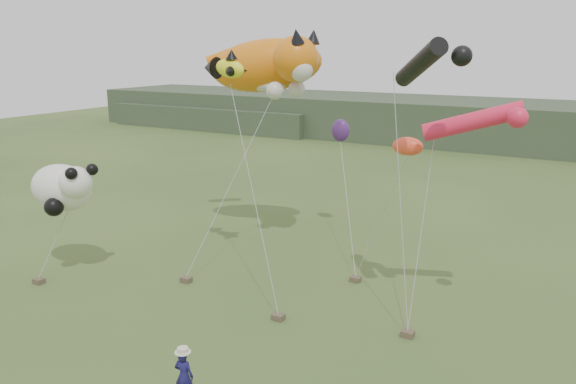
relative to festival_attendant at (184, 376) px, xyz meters
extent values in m
plane|color=#385123|center=(-0.21, 1.05, -0.72)|extent=(120.00, 120.00, 0.00)
cube|color=#2D3D28|center=(-0.21, 46.05, 1.28)|extent=(90.00, 12.00, 4.00)
cube|color=#2D3D28|center=(-30.21, 43.05, 0.53)|extent=(25.00, 8.00, 2.50)
imported|color=#18144C|center=(0.00, 0.00, 0.00)|extent=(0.58, 0.44, 1.44)
cube|color=brown|center=(-4.91, 6.01, -0.62)|extent=(0.40, 0.32, 0.21)
cube|color=brown|center=(-0.16, 5.07, -0.62)|extent=(0.40, 0.32, 0.21)
cube|color=brown|center=(4.01, 6.10, -0.62)|extent=(0.40, 0.32, 0.21)
cube|color=brown|center=(-9.83, 3.07, -0.62)|extent=(0.40, 0.32, 0.21)
cube|color=brown|center=(0.86, 9.33, -0.62)|extent=(0.40, 0.32, 0.21)
ellipsoid|color=orange|center=(-4.95, 12.18, 7.44)|extent=(5.81, 4.06, 2.87)
sphere|color=orange|center=(-2.83, 11.11, 7.76)|extent=(1.92, 1.92, 1.92)
cone|color=black|center=(-2.51, 10.58, 8.66)|extent=(0.60, 0.73, 0.72)
cone|color=black|center=(-2.29, 11.65, 8.66)|extent=(0.60, 0.69, 0.68)
sphere|color=beige|center=(-2.40, 10.80, 7.33)|extent=(0.96, 0.96, 0.96)
ellipsoid|color=beige|center=(-4.74, 11.86, 6.59)|extent=(1.87, 0.94, 0.59)
sphere|color=beige|center=(-3.46, 10.48, 6.48)|extent=(0.74, 0.74, 0.74)
sphere|color=beige|center=(-3.25, 11.97, 6.48)|extent=(0.74, 0.74, 0.74)
cylinder|color=orange|center=(-7.72, 13.03, 7.86)|extent=(1.98, 1.45, 1.15)
ellipsoid|color=yellow|center=(-3.99, 8.02, 7.44)|extent=(1.44, 0.67, 0.87)
cone|color=black|center=(-5.12, 8.31, 7.44)|extent=(0.72, 0.90, 0.85)
cone|color=black|center=(-3.89, 8.02, 7.96)|extent=(0.47, 0.47, 0.38)
cone|color=black|center=(-3.71, 7.55, 7.35)|extent=(0.50, 0.53, 0.38)
cone|color=black|center=(-3.71, 8.50, 7.35)|extent=(0.50, 0.53, 0.38)
cylinder|color=black|center=(3.53, 7.34, 7.74)|extent=(2.26, 2.71, 1.55)
sphere|color=black|center=(4.88, 6.86, 7.98)|extent=(0.60, 0.60, 0.60)
cylinder|color=#E92043|center=(4.99, 8.50, 5.94)|extent=(3.17, 1.23, 1.42)
sphere|color=#E92043|center=(6.39, 8.00, 6.19)|extent=(0.62, 0.62, 0.62)
ellipsoid|color=white|center=(-9.98, 4.66, 2.78)|extent=(2.83, 1.88, 1.88)
sphere|color=white|center=(-8.73, 4.35, 3.20)|extent=(1.26, 1.26, 1.26)
sphere|color=black|center=(-8.41, 3.93, 3.67)|extent=(0.46, 0.46, 0.46)
sphere|color=black|center=(-8.31, 4.82, 3.67)|extent=(0.46, 0.46, 0.46)
sphere|color=black|center=(-9.46, 3.83, 2.26)|extent=(0.73, 0.73, 0.73)
sphere|color=black|center=(-10.82, 4.98, 2.36)|extent=(0.73, 0.73, 0.73)
ellipsoid|color=#FF4A2A|center=(2.83, 8.84, 4.91)|extent=(1.09, 0.64, 0.64)
ellipsoid|color=#492168|center=(-2.35, 14.73, 4.37)|extent=(0.89, 0.60, 1.09)
camera|label=1|loc=(8.64, -9.83, 8.19)|focal=35.00mm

